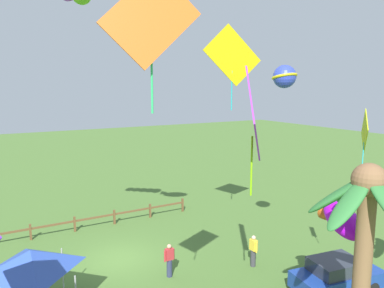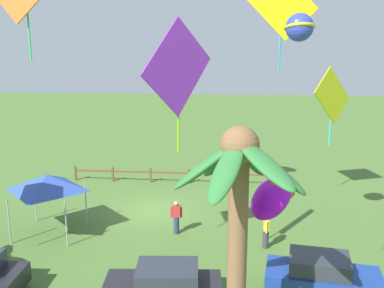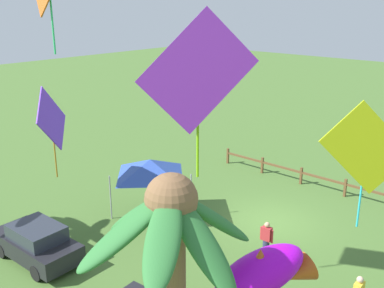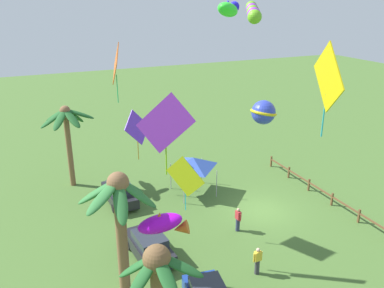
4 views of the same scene
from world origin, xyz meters
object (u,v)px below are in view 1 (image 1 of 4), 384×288
Objects in this scene: palm_tree_2 at (367,222)px; kite_diamond_7 at (151,20)px; parked_car_2 at (337,276)px; kite_diamond_1 at (253,115)px; spectator_0 at (253,251)px; kite_diamond_0 at (365,132)px; kite_diamond_2 at (232,57)px; kite_ball_8 at (285,77)px; kite_fish_6 at (341,219)px; spectator_1 at (169,260)px; festival_tent at (31,260)px.

kite_diamond_7 is at bearing -15.41° from palm_tree_2.
parked_car_2 is 1.19× the size of kite_diamond_7.
palm_tree_2 is 1.51× the size of kite_diamond_1.
kite_diamond_1 reaches higher than palm_tree_2.
palm_tree_2 is 8.03m from spectator_0.
spectator_0 is 7.96m from kite_diamond_0.
kite_diamond_7 reaches higher than kite_diamond_1.
kite_diamond_2 is 3.80m from kite_ball_8.
kite_diamond_0 is (-2.69, -2.18, 2.32)m from palm_tree_2.
kite_diamond_7 is (7.22, 0.03, 6.17)m from kite_fish_6.
parked_car_2 is 6.46m from kite_diamond_0.
kite_fish_6 is at bearing 75.16° from kite_ball_8.
kite_diamond_2 is (-3.87, -6.60, 2.50)m from kite_diamond_1.
palm_tree_2 is 1.47× the size of kite_diamond_2.
spectator_0 reaches higher than parked_car_2.
palm_tree_2 is 11.31m from kite_diamond_2.
kite_diamond_1 is at bearing 48.82° from spectator_0.
kite_diamond_7 is (4.19, 1.35, 2.45)m from kite_diamond_1.
spectator_1 is at bearing -118.77° from kite_diamond_7.
kite_diamond_7 is at bearing 0.22° from kite_fish_6.
kite_diamond_2 reaches higher than palm_tree_2.
kite_diamond_7 reaches higher than kite_fish_6.
spectator_1 is 0.56× the size of festival_tent.
parked_car_2 is at bearing -177.95° from kite_diamond_1.
festival_tent is at bearing -25.32° from kite_diamond_0.
kite_diamond_2 reaches higher than parked_car_2.
kite_ball_8 is at bearing -152.59° from kite_diamond_7.
spectator_1 is 0.46× the size of kite_diamond_7.
kite_diamond_1 is at bearing 59.64° from kite_diamond_2.
palm_tree_2 is 4.17m from kite_diamond_0.
kite_diamond_7 is at bearing 61.23° from spectator_1.
festival_tent is at bearing 4.45° from spectator_1.
festival_tent is 2.14× the size of kite_ball_8.
kite_ball_8 is (0.80, -2.80, 8.51)m from parked_car_2.
kite_diamond_0 is (-1.34, 4.66, 6.31)m from spectator_0.
kite_diamond_7 reaches higher than parked_car_2.
kite_diamond_0 is 4.43m from kite_ball_8.
kite_diamond_0 is 9.41m from kite_diamond_7.
palm_tree_2 is 2.77× the size of kite_diamond_0.
palm_tree_2 is at bearing 138.86° from festival_tent.
parked_car_2 is 1.55× the size of kite_fish_6.
kite_fish_6 is 1.98× the size of kite_ball_8.
spectator_1 is at bearing -58.95° from kite_fish_6.
kite_ball_8 is (-8.36, -4.33, -1.07)m from kite_diamond_7.
kite_diamond_2 reaches higher than festival_tent.
festival_tent is 0.63× the size of kite_diamond_2.
kite_diamond_2 reaches higher than spectator_0.
kite_fish_6 is (-9.67, 5.80, 1.69)m from festival_tent.
festival_tent is 1.08× the size of kite_fish_6.
spectator_0 is 0.60× the size of kite_fish_6.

